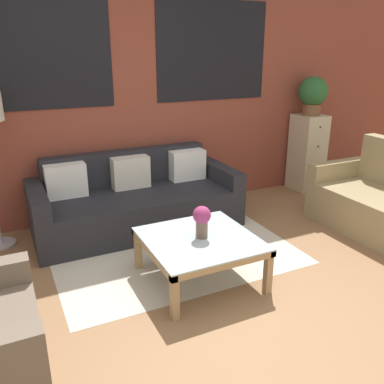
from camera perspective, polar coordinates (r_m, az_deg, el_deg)
ground_plane at (r=3.03m, az=8.57°, el=-17.82°), size 16.00×16.00×0.00m
wall_back_brick at (r=4.64m, az=-8.08°, el=14.10°), size 8.40×0.09×2.80m
rug at (r=3.92m, az=-2.64°, el=-8.26°), size 2.21×1.57×0.00m
couch_dark at (r=4.38m, az=-7.84°, el=-1.35°), size 2.13×0.88×0.78m
coffee_table at (r=3.33m, az=1.10°, el=-7.34°), size 0.87×0.87×0.38m
drawer_cabinet at (r=5.71m, az=15.85°, el=5.34°), size 0.36×0.40×1.01m
potted_plant at (r=5.58m, az=16.59°, el=13.09°), size 0.37×0.37×0.49m
flower_vase at (r=3.25m, az=1.39°, el=-3.85°), size 0.15×0.15×0.27m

